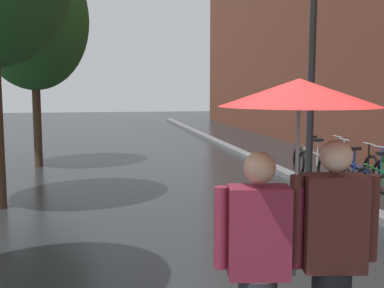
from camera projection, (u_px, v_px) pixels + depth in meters
The scene contains 8 objects.
kerb_strip at pixel (256, 160), 13.15m from camera, with size 0.30×36.00×0.12m, color slate.
street_tree_2 at pixel (33, 20), 11.92m from camera, with size 2.82×2.82×5.64m.
parked_bicycle_4 at pixel (363, 177), 8.89m from camera, with size 1.17×0.84×0.96m.
parked_bicycle_5 at pixel (348, 171), 9.55m from camera, with size 1.13×0.78×0.96m.
parked_bicycle_6 at pixel (326, 164), 10.35m from camera, with size 1.09×0.71×0.96m.
parked_bicycle_7 at pixel (319, 160), 11.03m from camera, with size 1.12×0.76×0.96m.
couple_under_umbrella at pixel (297, 194), 3.04m from camera, with size 1.07×1.04×2.12m.
street_lamp_post at pixel (312, 65), 8.16m from camera, with size 0.24×0.24×4.20m.
Camera 1 is at (-1.02, -2.44, 2.05)m, focal length 43.46 mm.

